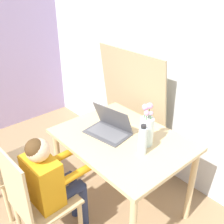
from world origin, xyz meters
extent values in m
cube|color=silver|center=(0.00, 2.23, 1.25)|extent=(6.40, 0.05, 2.50)
cube|color=#D6B784|center=(-0.15, 1.50, 0.72)|extent=(1.03, 0.77, 0.03)
cylinder|color=#D6B784|center=(-0.61, 1.17, 0.35)|extent=(0.05, 0.05, 0.71)
cylinder|color=#D6B784|center=(-0.61, 1.84, 0.35)|extent=(0.05, 0.05, 0.71)
cylinder|color=#D6B784|center=(0.32, 1.84, 0.35)|extent=(0.05, 0.05, 0.71)
cube|color=#D6B784|center=(-0.27, 0.86, 0.41)|extent=(0.41, 0.41, 0.02)
cube|color=#D6B784|center=(-0.26, 0.67, 0.67)|extent=(0.38, 0.03, 0.48)
cylinder|color=#D6B784|center=(-0.10, 1.04, 0.20)|extent=(0.04, 0.04, 0.40)
cylinder|color=#D6B784|center=(-0.44, 1.03, 0.20)|extent=(0.04, 0.04, 0.40)
cylinder|color=#D6B784|center=(-0.43, 0.69, 0.20)|extent=(0.04, 0.04, 0.40)
cube|color=#D6B784|center=(-0.81, 0.86, 0.41)|extent=(0.40, 0.40, 0.02)
cylinder|color=#D6B784|center=(-0.64, 1.02, 0.20)|extent=(0.04, 0.04, 0.40)
cylinder|color=#D6B784|center=(-0.98, 1.03, 0.20)|extent=(0.04, 0.04, 0.40)
cylinder|color=#D6B784|center=(-0.64, 0.68, 0.20)|extent=(0.04, 0.04, 0.40)
cube|color=orange|center=(-0.27, 0.86, 0.60)|extent=(0.29, 0.19, 0.36)
sphere|color=beige|center=(-0.27, 0.86, 0.86)|extent=(0.16, 0.16, 0.16)
sphere|color=#4C3319|center=(-0.27, 0.85, 0.88)|extent=(0.14, 0.14, 0.14)
cylinder|color=navy|center=(-0.21, 1.00, 0.44)|extent=(0.10, 0.28, 0.09)
cylinder|color=navy|center=(-0.34, 1.00, 0.44)|extent=(0.10, 0.28, 0.09)
cylinder|color=navy|center=(-0.21, 1.14, 0.21)|extent=(0.07, 0.07, 0.42)
cylinder|color=navy|center=(-0.34, 1.14, 0.21)|extent=(0.07, 0.07, 0.42)
cylinder|color=orange|center=(-0.15, 1.07, 0.62)|extent=(0.06, 0.24, 0.06)
cylinder|color=orange|center=(-0.40, 1.07, 0.62)|extent=(0.06, 0.24, 0.06)
cube|color=#4C4C51|center=(-0.27, 1.45, 0.74)|extent=(0.38, 0.28, 0.01)
cube|color=slate|center=(-0.27, 1.45, 0.75)|extent=(0.33, 0.21, 0.00)
cube|color=#4C4C51|center=(-0.28, 1.52, 0.85)|extent=(0.36, 0.15, 0.21)
cube|color=silver|center=(-0.28, 1.53, 0.85)|extent=(0.32, 0.13, 0.18)
cylinder|color=silver|center=(0.03, 1.58, 0.85)|extent=(0.10, 0.10, 0.22)
cylinder|color=#3D7A38|center=(0.05, 1.59, 0.90)|extent=(0.01, 0.01, 0.23)
sphere|color=#EA9EC6|center=(0.05, 1.59, 1.01)|extent=(0.03, 0.03, 0.03)
cylinder|color=#3D7A38|center=(0.02, 1.60, 0.92)|extent=(0.01, 0.01, 0.27)
sphere|color=#EA9EC6|center=(0.02, 1.60, 1.05)|extent=(0.05, 0.05, 0.05)
cylinder|color=#3D7A38|center=(0.01, 1.57, 0.91)|extent=(0.01, 0.01, 0.26)
sphere|color=#EA9EC6|center=(0.01, 1.57, 1.04)|extent=(0.05, 0.05, 0.05)
cylinder|color=#3D7A38|center=(0.03, 1.56, 0.90)|extent=(0.01, 0.01, 0.23)
sphere|color=#EA9EC6|center=(0.03, 1.56, 1.01)|extent=(0.04, 0.04, 0.04)
cylinder|color=silver|center=(0.09, 1.47, 0.85)|extent=(0.06, 0.06, 0.21)
cylinder|color=#262628|center=(0.09, 1.47, 0.96)|extent=(0.04, 0.04, 0.02)
cube|color=tan|center=(-0.59, 2.08, 0.63)|extent=(0.85, 0.19, 1.26)
camera|label=1|loc=(1.09, 0.31, 1.88)|focal=42.00mm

